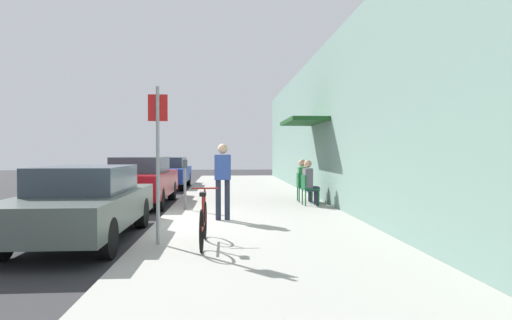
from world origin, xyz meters
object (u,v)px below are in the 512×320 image
object	(u,v)px
pedestrian_standing	(223,175)
bicycle_0	(203,223)
cafe_chair_1	(302,185)
street_sign	(158,152)
seated_patron_1	(304,179)
parked_car_2	(168,172)
parked_car_0	(83,202)
seated_patron_0	(310,181)
parked_car_1	(140,180)
parking_meter	(185,181)
cafe_chair_0	(308,188)

from	to	relation	value
pedestrian_standing	bicycle_0	bearing A→B (deg)	-96.59
cafe_chair_1	street_sign	bearing A→B (deg)	-120.69
seated_patron_1	pedestrian_standing	bearing A→B (deg)	-125.91
parked_car_2	street_sign	distance (m)	12.53
parked_car_2	bicycle_0	world-z (taller)	parked_car_2
parked_car_0	street_sign	distance (m)	1.99
seated_patron_0	parked_car_1	bearing A→B (deg)	164.92
street_sign	seated_patron_0	size ratio (longest dim) A/B	2.02
parked_car_1	seated_patron_0	bearing A→B (deg)	-15.08
parked_car_0	parked_car_2	bearing A→B (deg)	90.00
parked_car_2	parked_car_1	bearing A→B (deg)	-90.00
seated_patron_0	cafe_chair_1	distance (m)	0.94
cafe_chair_1	seated_patron_1	size ratio (longest dim) A/B	0.67
parking_meter	cafe_chair_1	bearing A→B (deg)	25.27
parking_meter	seated_patron_1	xyz separation A→B (m)	(3.45, 1.60, -0.07)
parked_car_1	parked_car_0	bearing A→B (deg)	-90.00
parked_car_2	seated_patron_1	bearing A→B (deg)	-52.89
parked_car_0	seated_patron_1	distance (m)	6.99
parked_car_0	street_sign	size ratio (longest dim) A/B	1.69
parked_car_1	cafe_chair_1	distance (m)	4.96
parked_car_0	parking_meter	bearing A→B (deg)	64.68
parked_car_0	pedestrian_standing	size ratio (longest dim) A/B	2.59
cafe_chair_1	pedestrian_standing	bearing A→B (deg)	-125.21
cafe_chair_0	cafe_chair_1	distance (m)	0.93
street_sign	cafe_chair_0	size ratio (longest dim) A/B	2.99
parked_car_2	cafe_chair_1	world-z (taller)	parked_car_2
parked_car_0	pedestrian_standing	distance (m)	2.98
seated_patron_1	cafe_chair_0	bearing A→B (deg)	-93.72
seated_patron_1	parking_meter	bearing A→B (deg)	-155.15
seated_patron_0	pedestrian_standing	distance (m)	3.49
parked_car_1	parked_car_2	size ratio (longest dim) A/B	1.00
parked_car_0	cafe_chair_1	distance (m)	6.94
street_sign	seated_patron_1	size ratio (longest dim) A/B	2.02
parking_meter	pedestrian_standing	bearing A→B (deg)	-60.77
cafe_chair_1	pedestrian_standing	size ratio (longest dim) A/B	0.51
parked_car_1	parked_car_2	distance (m)	6.18
parked_car_2	seated_patron_1	size ratio (longest dim) A/B	3.41
parked_car_0	seated_patron_1	size ratio (longest dim) A/B	3.41
parked_car_1	seated_patron_0	xyz separation A→B (m)	(5.00, -1.35, 0.05)
parked_car_0	parked_car_2	world-z (taller)	parked_car_2
parked_car_0	cafe_chair_0	distance (m)	6.33
cafe_chair_1	seated_patron_1	bearing A→B (deg)	-2.26
bicycle_0	parked_car_1	bearing A→B (deg)	109.43
parked_car_1	cafe_chair_0	distance (m)	5.12
parking_meter	seated_patron_1	world-z (taller)	parking_meter
seated_patron_0	seated_patron_1	distance (m)	0.92
parked_car_2	bicycle_0	xyz separation A→B (m)	(2.25, -12.57, -0.25)
cafe_chair_0	cafe_chair_1	world-z (taller)	same
bicycle_0	seated_patron_0	size ratio (longest dim) A/B	1.33
parked_car_0	parking_meter	size ratio (longest dim) A/B	3.33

